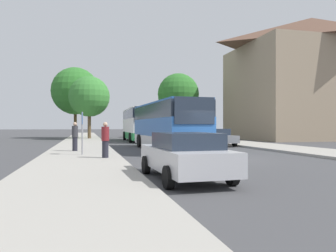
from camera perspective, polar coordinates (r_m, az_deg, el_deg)
The scene contains 14 objects.
ground_plane at distance 16.61m, azimuth 9.85°, elevation -5.70°, with size 300.00×300.00×0.00m, color #424244.
sidewalk_left at distance 15.18m, azimuth -15.21°, elevation -5.96°, with size 4.00×120.00×0.15m, color #A39E93.
building_right_background at distance 45.35m, azimuth 23.75°, elevation 7.60°, with size 18.38×12.93×15.27m.
bus_front at distance 22.54m, azimuth -0.20°, elevation 0.20°, with size 3.10×10.92×3.22m.
bus_middle at distance 35.52m, azimuth -5.17°, elevation 0.35°, with size 2.85×10.52×3.49m.
parked_car_left_curb at distance 10.19m, azimuth 2.93°, elevation -5.01°, with size 2.13×4.62×1.45m.
parked_car_right_near at distance 27.53m, azimuth 8.44°, elevation -1.88°, with size 2.10×4.67×1.41m.
parked_car_right_far at distance 35.76m, azimuth 2.87°, elevation -1.41°, with size 2.21×4.10×1.44m.
bus_stop_sign at distance 17.69m, azimuth -14.71°, elevation -0.32°, with size 0.08×0.45×2.24m.
pedestrian_waiting_near at distance 20.47m, azimuth -15.90°, elevation -1.75°, with size 0.36×0.36×1.73m.
pedestrian_waiting_far at distance 15.76m, azimuth -10.87°, elevation -2.37°, with size 0.36×0.36×1.69m.
tree_left_near at distance 45.91m, azimuth -15.84°, elevation 5.87°, with size 6.33×6.33×9.36m.
tree_left_far at distance 40.79m, azimuth -13.54°, elevation 5.00°, with size 4.90×4.90×7.51m.
tree_right_near at distance 46.69m, azimuth 1.81°, elevation 5.56°, with size 5.87×5.87×8.96m.
Camera 1 is at (-6.71, -15.10, 1.66)m, focal length 35.00 mm.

